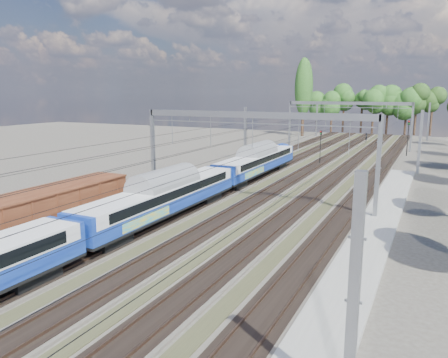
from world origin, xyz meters
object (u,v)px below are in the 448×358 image
at_px(freight_boxcar, 44,213).
at_px(worker, 366,137).
at_px(emu_train, 162,192).
at_px(signal_near, 321,143).
at_px(signal_far, 408,134).

distance_m(freight_boxcar, worker, 79.60).
bearing_deg(emu_train, signal_near, 82.73).
relative_size(emu_train, worker, 32.90).
distance_m(freight_boxcar, signal_far, 62.73).
xyz_separation_m(freight_boxcar, signal_far, (20.32, 59.33, 1.49)).
xyz_separation_m(freight_boxcar, worker, (10.81, 78.85, -1.38)).
bearing_deg(signal_near, signal_far, 54.73).
bearing_deg(freight_boxcar, signal_near, 78.35).
xyz_separation_m(signal_near, signal_far, (11.26, 15.36, 0.59)).
distance_m(emu_train, worker, 70.94).
height_order(signal_near, signal_far, signal_far).
bearing_deg(emu_train, freight_boxcar, -118.72).
distance_m(worker, signal_far, 21.91).
xyz_separation_m(emu_train, signal_far, (15.82, 51.11, 1.25)).
height_order(worker, signal_near, signal_near).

